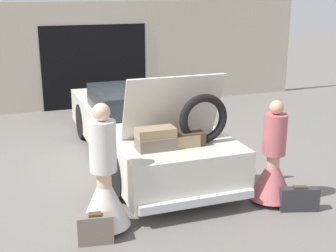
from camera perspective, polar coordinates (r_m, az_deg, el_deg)
The scene contains 7 objects.
ground_plane at distance 8.95m, azimuth -3.16°, elevation -3.89°, with size 40.00×40.00×0.00m, color slate.
garage_wall_back at distance 12.70m, azimuth -9.01°, elevation 8.48°, with size 12.00×0.14×2.80m.
car at distance 8.74m, azimuth -3.18°, elevation -0.16°, with size 1.84×5.32×1.90m.
person_left at distance 6.19m, azimuth -7.77°, elevation -7.38°, with size 0.67×0.67×1.74m.
person_right at distance 7.11m, azimuth 12.64°, elevation -4.94°, with size 0.65×0.65×1.58m.
suitcase_beside_left_person at distance 6.09m, azimuth -8.83°, elevation -12.31°, with size 0.47×0.24×0.41m.
suitcase_beside_right_person at distance 7.09m, azimuth 15.72°, elevation -8.58°, with size 0.57×0.30×0.38m.
Camera 1 is at (-2.40, -8.04, 3.10)m, focal length 50.00 mm.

